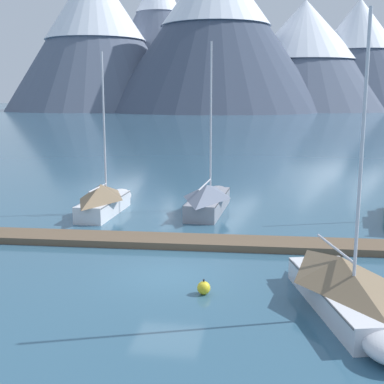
{
  "coord_description": "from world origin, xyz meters",
  "views": [
    {
      "loc": [
        3.57,
        -17.43,
        6.55
      ],
      "look_at": [
        0.0,
        6.0,
        2.0
      ],
      "focal_mm": 47.74,
      "sensor_mm": 36.0,
      "label": 1
    }
  ],
  "objects": [
    {
      "name": "sailboat_mid_dock_port",
      "position": [
        0.26,
        10.87,
        0.78
      ],
      "size": [
        2.15,
        7.32,
        9.4
      ],
      "color": "#93939E",
      "rests_on": "ground"
    },
    {
      "name": "dock",
      "position": [
        0.0,
        4.0,
        0.14
      ],
      "size": [
        26.99,
        2.79,
        0.3
      ],
      "color": "brown",
      "rests_on": "ground"
    },
    {
      "name": "mountain_central_massif",
      "position": [
        -47.21,
        216.58,
        31.23
      ],
      "size": [
        63.35,
        63.35,
        61.19
      ],
      "color": "slate",
      "rests_on": "ground"
    },
    {
      "name": "mountain_west_summit",
      "position": [
        -68.95,
        193.09,
        31.61
      ],
      "size": [
        75.49,
        75.49,
        59.4
      ],
      "color": "slate",
      "rests_on": "ground"
    },
    {
      "name": "sailboat_second_berth",
      "position": [
        -5.41,
        9.36,
        0.83
      ],
      "size": [
        1.86,
        6.43,
        8.78
      ],
      "color": "white",
      "rests_on": "ground"
    },
    {
      "name": "sailboat_mid_dock_starboard",
      "position": [
        6.04,
        -2.23,
        0.74
      ],
      "size": [
        3.49,
        7.06,
        8.86
      ],
      "color": "silver",
      "rests_on": "ground"
    },
    {
      "name": "mountain_shoulder_ridge",
      "position": [
        -18.35,
        187.83,
        32.19
      ],
      "size": [
        86.83,
        86.83,
        61.1
      ],
      "color": "#424C60",
      "rests_on": "ground"
    },
    {
      "name": "mountain_rear_spur",
      "position": [
        39.38,
        213.44,
        24.16
      ],
      "size": [
        66.75,
        66.75,
        45.9
      ],
      "color": "#4C566B",
      "rests_on": "ground"
    },
    {
      "name": "mooring_buoy_channel_marker",
      "position": [
        1.54,
        -1.52,
        0.22
      ],
      "size": [
        0.44,
        0.44,
        0.52
      ],
      "color": "yellow",
      "rests_on": "ground"
    },
    {
      "name": "mountain_east_summit",
      "position": [
        16.77,
        206.67,
        23.85
      ],
      "size": [
        78.35,
        78.35,
        44.66
      ],
      "color": "slate",
      "rests_on": "ground"
    },
    {
      "name": "ground_plane",
      "position": [
        0.0,
        0.0,
        0.0
      ],
      "size": [
        700.0,
        700.0,
        0.0
      ],
      "primitive_type": "plane",
      "color": "#335B75"
    }
  ]
}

